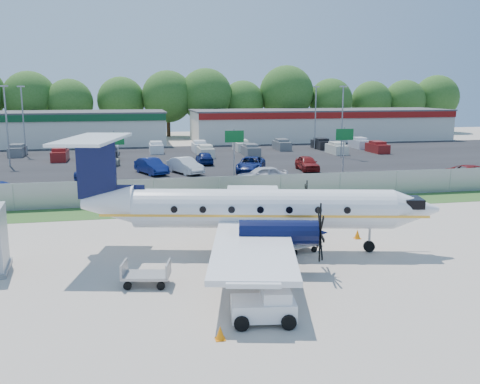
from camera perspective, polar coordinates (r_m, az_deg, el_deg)
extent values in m
plane|color=#BBAD9E|center=(28.42, 2.50, -6.81)|extent=(170.00, 170.00, 0.00)
cube|color=#2D561E|center=(39.76, -1.78, -1.64)|extent=(170.00, 4.00, 0.02)
cube|color=black|center=(46.53, -3.29, 0.20)|extent=(170.00, 8.00, 0.02)
cube|color=black|center=(67.12, -5.98, 3.46)|extent=(170.00, 32.00, 0.02)
cube|color=gray|center=(41.49, -2.27, 0.28)|extent=(120.00, 0.02, 1.90)
cube|color=gray|center=(41.33, -2.28, 1.62)|extent=(120.00, 0.06, 0.06)
cube|color=gray|center=(41.68, -2.26, -1.00)|extent=(120.00, 0.06, 0.06)
cube|color=silver|center=(90.10, -22.99, 6.14)|extent=(46.00, 12.00, 5.00)
cube|color=#474749|center=(89.96, -23.12, 7.80)|extent=(46.40, 12.40, 0.24)
cube|color=#0F4723|center=(84.01, -23.87, 7.16)|extent=(46.00, 0.20, 1.00)
cube|color=silver|center=(94.31, 8.57, 7.05)|extent=(44.00, 12.00, 5.00)
cube|color=#474749|center=(94.17, 8.61, 8.64)|extent=(44.40, 12.40, 0.24)
cube|color=maroon|center=(88.51, 9.99, 8.06)|extent=(44.00, 0.20, 1.00)
cylinder|color=gray|center=(49.62, -13.21, 3.50)|extent=(0.14, 0.14, 5.00)
cube|color=#0C5923|center=(49.28, -13.31, 5.56)|extent=(1.80, 0.08, 1.10)
cylinder|color=gray|center=(50.55, -0.63, 3.93)|extent=(0.14, 0.14, 5.00)
cube|color=#0C5923|center=(50.22, -0.60, 5.94)|extent=(1.80, 0.08, 1.10)
cylinder|color=gray|center=(53.77, 10.97, 4.15)|extent=(0.14, 0.14, 5.00)
cube|color=#0C5923|center=(53.46, 11.11, 6.04)|extent=(1.80, 0.08, 1.10)
cylinder|color=gray|center=(65.70, -23.61, 6.39)|extent=(0.18, 0.18, 9.00)
cube|color=gray|center=(65.57, -23.91, 10.30)|extent=(0.90, 0.35, 0.18)
cylinder|color=gray|center=(69.70, 10.84, 7.31)|extent=(0.18, 0.18, 9.00)
cube|color=gray|center=(69.57, 10.97, 11.00)|extent=(0.90, 0.35, 0.18)
cylinder|color=gray|center=(75.51, -22.10, 6.97)|extent=(0.18, 0.18, 9.00)
cube|color=gray|center=(75.39, -22.35, 10.38)|extent=(0.90, 0.35, 0.18)
cylinder|color=gray|center=(79.01, 8.04, 7.79)|extent=(0.18, 0.18, 9.00)
cube|color=gray|center=(78.90, 8.13, 11.06)|extent=(0.90, 0.35, 0.18)
cylinder|color=white|center=(28.58, 2.49, -1.79)|extent=(13.89, 5.16, 2.09)
cone|color=white|center=(29.88, 18.22, -1.77)|extent=(2.84, 2.59, 2.09)
cone|color=white|center=(29.54, -13.87, -1.24)|extent=(3.27, 2.69, 2.09)
cube|color=black|center=(29.74, 17.86, -1.05)|extent=(1.29, 1.62, 0.50)
cube|color=white|center=(28.71, 1.38, -2.96)|extent=(7.82, 19.69, 0.24)
cylinder|color=black|center=(25.61, 4.12, -4.32)|extent=(3.92, 2.03, 1.21)
cylinder|color=black|center=(31.81, 3.55, -1.30)|extent=(3.92, 2.03, 1.21)
cube|color=black|center=(29.36, -15.08, 2.35)|extent=(2.08, 0.67, 3.20)
cube|color=white|center=(29.21, -15.44, 5.44)|extent=(4.12, 7.25, 0.15)
cylinder|color=gray|center=(29.67, 13.64, -4.90)|extent=(0.13, 0.13, 1.43)
cylinder|color=black|center=(29.79, 13.60, -5.66)|extent=(0.65, 0.33, 0.62)
cylinder|color=black|center=(26.03, 1.38, -7.67)|extent=(0.79, 0.59, 0.71)
cylinder|color=black|center=(32.16, 1.35, -4.04)|extent=(0.79, 0.59, 0.71)
cube|color=white|center=(20.61, 2.48, -12.29)|extent=(2.58, 1.77, 0.67)
cube|color=white|center=(20.46, 3.86, -10.89)|extent=(1.22, 1.39, 0.48)
cube|color=black|center=(20.51, 5.07, -10.79)|extent=(0.32, 1.07, 0.38)
cylinder|color=black|center=(19.96, 0.17, -13.84)|extent=(0.60, 0.29, 0.58)
cylinder|color=black|center=(21.32, -0.10, -12.16)|extent=(0.60, 0.29, 0.58)
cylinder|color=black|center=(20.14, 5.22, -13.66)|extent=(0.60, 0.29, 0.58)
cylinder|color=black|center=(21.49, 4.61, -12.01)|extent=(0.60, 0.29, 0.58)
cube|color=gray|center=(24.51, -9.96, -8.74)|extent=(2.31, 1.67, 0.13)
cube|color=gray|center=(24.61, -12.28, -7.98)|extent=(0.35, 1.24, 0.63)
cube|color=gray|center=(24.25, -7.66, -8.11)|extent=(0.35, 1.24, 0.63)
cylinder|color=black|center=(24.22, -11.92, -9.77)|extent=(0.39, 0.20, 0.38)
cylinder|color=black|center=(25.28, -11.36, -8.86)|extent=(0.39, 0.20, 0.38)
cylinder|color=black|center=(23.96, -8.45, -9.89)|extent=(0.39, 0.20, 0.38)
cylinder|color=black|center=(25.02, -8.04, -8.96)|extent=(0.39, 0.20, 0.38)
cube|color=gray|center=(29.16, 6.32, -5.56)|extent=(2.07, 1.59, 0.11)
cube|color=gray|center=(28.61, 4.90, -5.28)|extent=(0.40, 1.07, 0.55)
cube|color=gray|center=(29.58, 7.71, -4.80)|extent=(0.40, 1.07, 0.55)
cylinder|color=black|center=(28.49, 5.84, -6.47)|extent=(0.35, 0.20, 0.33)
cylinder|color=black|center=(29.28, 4.71, -5.97)|extent=(0.35, 0.20, 0.33)
cylinder|color=black|center=(29.21, 7.92, -6.07)|extent=(0.35, 0.20, 0.33)
cylinder|color=black|center=(29.98, 6.75, -5.60)|extent=(0.35, 0.20, 0.33)
cone|color=orange|center=(32.24, 12.41, -4.40)|extent=(0.37, 0.37, 0.55)
cube|color=orange|center=(32.31, 12.39, -4.84)|extent=(0.39, 0.39, 0.03)
cone|color=orange|center=(19.37, -2.13, -14.77)|extent=(0.34, 0.34, 0.51)
cube|color=orange|center=(19.47, -2.13, -15.41)|extent=(0.36, 0.36, 0.03)
cone|color=orange|center=(35.00, 3.61, -2.92)|extent=(0.39, 0.39, 0.59)
cube|color=orange|center=(35.07, 3.60, -3.36)|extent=(0.41, 0.41, 0.03)
imported|color=navy|center=(45.89, -24.16, -0.92)|extent=(4.78, 2.68, 1.49)
imported|color=silver|center=(49.85, 2.37, 0.91)|extent=(4.88, 2.13, 1.64)
imported|color=maroon|center=(55.29, 23.65, 0.99)|extent=(5.96, 2.94, 1.63)
imported|color=navy|center=(55.19, -15.58, 1.49)|extent=(3.24, 5.73, 1.56)
imported|color=navy|center=(56.18, -9.42, 1.91)|extent=(3.53, 5.29, 1.65)
imported|color=silver|center=(56.06, -5.85, 1.98)|extent=(3.68, 5.33, 1.67)
imported|color=navy|center=(56.78, 1.16, 2.15)|extent=(4.48, 6.33, 1.60)
imported|color=maroon|center=(58.33, 7.16, 2.30)|extent=(2.08, 4.69, 1.57)
imported|color=beige|center=(61.47, -14.27, 2.48)|extent=(3.85, 5.96, 1.61)
imported|color=navy|center=(62.92, -3.81, 2.99)|extent=(1.77, 4.35, 1.48)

